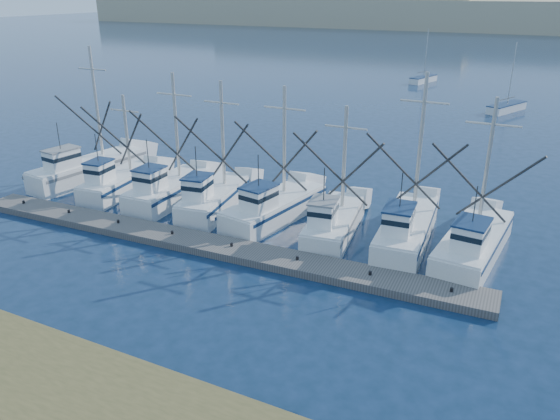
% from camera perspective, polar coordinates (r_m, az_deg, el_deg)
% --- Properties ---
extents(ground, '(500.00, 500.00, 0.00)m').
position_cam_1_polar(ground, '(23.89, -1.86, -13.42)').
color(ground, '#0D233A').
rests_on(ground, ground).
extents(floating_dock, '(32.52, 3.30, 0.43)m').
position_cam_1_polar(floating_dock, '(31.90, -8.21, -3.47)').
color(floating_dock, '#645F5A').
rests_on(floating_dock, ground).
extents(dune_ridge, '(360.00, 60.00, 10.00)m').
position_cam_1_polar(dune_ridge, '(227.42, 25.29, 17.98)').
color(dune_ridge, tan).
rests_on(dune_ridge, ground).
extents(trawler_fleet, '(32.26, 9.75, 9.94)m').
position_cam_1_polar(trawler_fleet, '(35.57, -3.43, 0.78)').
color(trawler_fleet, white).
rests_on(trawler_fleet, ground).
extents(sailboat_near, '(4.09, 6.65, 8.10)m').
position_cam_1_polar(sailboat_near, '(72.43, 22.59, 9.86)').
color(sailboat_near, white).
rests_on(sailboat_near, ground).
extents(sailboat_far, '(3.23, 6.36, 8.10)m').
position_cam_1_polar(sailboat_far, '(91.50, 14.74, 13.07)').
color(sailboat_far, white).
rests_on(sailboat_far, ground).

